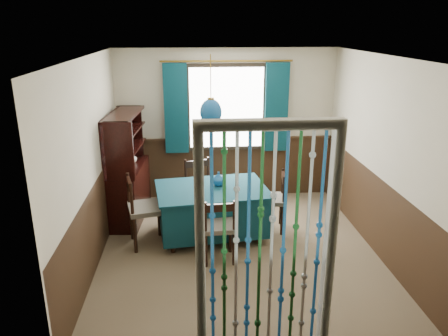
{
  "coord_description": "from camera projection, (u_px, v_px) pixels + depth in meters",
  "views": [
    {
      "loc": [
        -0.59,
        -5.11,
        2.86
      ],
      "look_at": [
        -0.16,
        0.38,
        1.03
      ],
      "focal_mm": 35.0,
      "sensor_mm": 36.0,
      "label": 1
    }
  ],
  "objects": [
    {
      "name": "chair_right",
      "position": [
        272.0,
        199.0,
        6.25
      ],
      "size": [
        0.47,
        0.49,
        0.87
      ],
      "rotation": [
        0.0,
        0.0,
        1.42
      ],
      "color": "black",
      "rests_on": "floor"
    },
    {
      "name": "sideboard",
      "position": [
        128.0,
        182.0,
        6.61
      ],
      "size": [
        0.53,
        1.28,
        1.63
      ],
      "rotation": [
        0.0,
        0.0,
        -0.08
      ],
      "color": "black",
      "rests_on": "floor"
    },
    {
      "name": "doorway",
      "position": [
        265.0,
        253.0,
        3.61
      ],
      "size": [
        1.16,
        0.12,
        2.18
      ],
      "primitive_type": null,
      "color": "silver",
      "rests_on": "ground"
    },
    {
      "name": "chair_far",
      "position": [
        200.0,
        187.0,
        6.67
      ],
      "size": [
        0.55,
        0.53,
        0.89
      ],
      "rotation": [
        0.0,
        0.0,
        3.44
      ],
      "color": "black",
      "rests_on": "floor"
    },
    {
      "name": "wall_front",
      "position": [
        267.0,
        235.0,
        3.49
      ],
      "size": [
        3.6,
        0.0,
        3.6
      ],
      "primitive_type": "plane",
      "rotation": [
        -1.57,
        0.0,
        0.0
      ],
      "color": "beige",
      "rests_on": "ground"
    },
    {
      "name": "vase_sideboard",
      "position": [
        132.0,
        157.0,
        6.71
      ],
      "size": [
        0.18,
        0.18,
        0.17
      ],
      "primitive_type": "imported",
      "rotation": [
        0.0,
        0.0,
        0.14
      ],
      "color": "beige",
      "rests_on": "sideboard"
    },
    {
      "name": "wainscot_front",
      "position": [
        264.0,
        313.0,
        3.74
      ],
      "size": [
        3.6,
        0.0,
        3.6
      ],
      "primitive_type": "plane",
      "rotation": [
        -1.57,
        0.0,
        0.0
      ],
      "color": "#342214",
      "rests_on": "ground"
    },
    {
      "name": "bowl_shelf",
      "position": [
        127.0,
        151.0,
        6.21
      ],
      "size": [
        0.21,
        0.21,
        0.05
      ],
      "primitive_type": "imported",
      "rotation": [
        0.0,
        0.0,
        -0.16
      ],
      "color": "beige",
      "rests_on": "sideboard"
    },
    {
      "name": "wall_back",
      "position": [
        226.0,
        125.0,
        7.27
      ],
      "size": [
        3.6,
        0.0,
        3.6
      ],
      "primitive_type": "plane",
      "rotation": [
        1.57,
        0.0,
        0.0
      ],
      "color": "beige",
      "rests_on": "ground"
    },
    {
      "name": "dining_table",
      "position": [
        212.0,
        208.0,
        6.06
      ],
      "size": [
        1.61,
        1.22,
        0.72
      ],
      "rotation": [
        0.0,
        0.0,
        0.13
      ],
      "color": "#0C3642",
      "rests_on": "floor"
    },
    {
      "name": "wall_right",
      "position": [
        381.0,
        157.0,
        5.51
      ],
      "size": [
        0.0,
        4.0,
        4.0
      ],
      "primitive_type": "plane",
      "rotation": [
        1.57,
        0.0,
        -1.57
      ],
      "color": "beige",
      "rests_on": "ground"
    },
    {
      "name": "chair_left",
      "position": [
        144.0,
        209.0,
        5.8
      ],
      "size": [
        0.55,
        0.57,
        0.97
      ],
      "rotation": [
        0.0,
        0.0,
        -1.35
      ],
      "color": "black",
      "rests_on": "floor"
    },
    {
      "name": "window",
      "position": [
        226.0,
        108.0,
        7.13
      ],
      "size": [
        1.32,
        0.12,
        1.42
      ],
      "primitive_type": "cube",
      "color": "black",
      "rests_on": "wall_back"
    },
    {
      "name": "floor",
      "position": [
        238.0,
        251.0,
        5.77
      ],
      "size": [
        4.0,
        4.0,
        0.0
      ],
      "primitive_type": "plane",
      "color": "brown",
      "rests_on": "ground"
    },
    {
      "name": "vase_table",
      "position": [
        219.0,
        179.0,
        6.06
      ],
      "size": [
        0.22,
        0.22,
        0.18
      ],
      "primitive_type": "imported",
      "rotation": [
        0.0,
        0.0,
        0.4
      ],
      "color": "navy",
      "rests_on": "dining_table"
    },
    {
      "name": "wall_left",
      "position": [
        91.0,
        164.0,
        5.25
      ],
      "size": [
        0.0,
        4.0,
        4.0
      ],
      "primitive_type": "plane",
      "rotation": [
        1.57,
        0.0,
        1.57
      ],
      "color": "beige",
      "rests_on": "ground"
    },
    {
      "name": "pendant_lamp",
      "position": [
        211.0,
        112.0,
        5.64
      ],
      "size": [
        0.29,
        0.29,
        0.91
      ],
      "color": "olive",
      "rests_on": "ceiling"
    },
    {
      "name": "wainscot_back",
      "position": [
        226.0,
        168.0,
        7.5
      ],
      "size": [
        3.6,
        0.0,
        3.6
      ],
      "primitive_type": "plane",
      "rotation": [
        1.57,
        0.0,
        0.0
      ],
      "color": "#342214",
      "rests_on": "ground"
    },
    {
      "name": "ceiling",
      "position": [
        241.0,
        56.0,
        4.99
      ],
      "size": [
        4.0,
        4.0,
        0.0
      ],
      "primitive_type": "plane",
      "rotation": [
        3.14,
        0.0,
        0.0
      ],
      "color": "silver",
      "rests_on": "ground"
    },
    {
      "name": "wainscot_right",
      "position": [
        373.0,
        212.0,
        5.75
      ],
      "size": [
        0.0,
        4.0,
        4.0
      ],
      "primitive_type": "plane",
      "rotation": [
        1.57,
        0.0,
        -1.57
      ],
      "color": "#342214",
      "rests_on": "ground"
    },
    {
      "name": "chair_near",
      "position": [
        219.0,
        227.0,
        5.4
      ],
      "size": [
        0.44,
        0.43,
        0.86
      ],
      "rotation": [
        0.0,
        0.0,
        0.04
      ],
      "color": "black",
      "rests_on": "floor"
    },
    {
      "name": "wainscot_left",
      "position": [
        98.0,
        221.0,
        5.48
      ],
      "size": [
        0.0,
        4.0,
        4.0
      ],
      "primitive_type": "plane",
      "rotation": [
        1.57,
        0.0,
        1.57
      ],
      "color": "#342214",
      "rests_on": "ground"
    }
  ]
}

